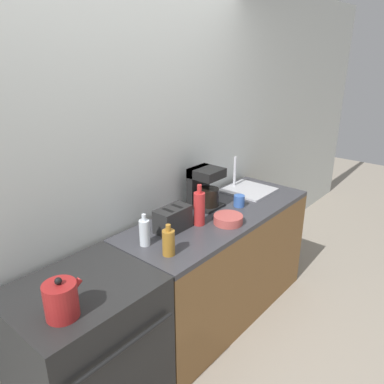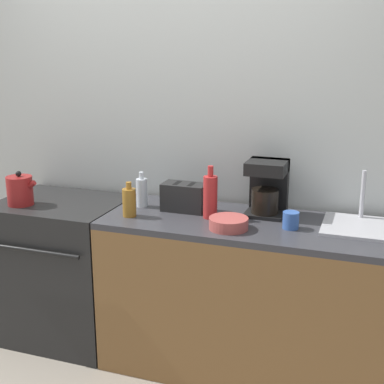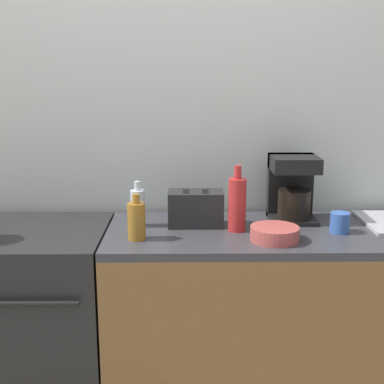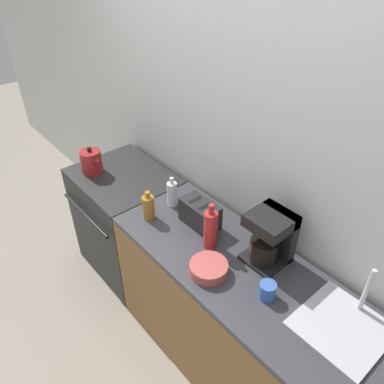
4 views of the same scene
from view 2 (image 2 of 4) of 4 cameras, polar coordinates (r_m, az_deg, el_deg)
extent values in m
plane|color=gray|center=(3.26, -6.01, -19.09)|extent=(12.00, 12.00, 0.00)
cube|color=silver|center=(3.37, -1.63, 6.10)|extent=(8.00, 0.05, 2.60)
cube|color=black|center=(3.57, -13.40, -7.99)|extent=(0.76, 0.63, 0.91)
cube|color=black|center=(3.42, -13.86, -1.13)|extent=(0.74, 0.62, 0.02)
cylinder|color=black|center=(3.41, -17.47, -1.37)|extent=(0.20, 0.20, 0.01)
cylinder|color=black|center=(3.22, -12.57, -1.98)|extent=(0.20, 0.20, 0.01)
cylinder|color=black|center=(3.61, -15.01, -0.25)|extent=(0.20, 0.20, 0.01)
cylinder|color=black|center=(3.44, -10.28, -0.76)|extent=(0.20, 0.20, 0.01)
cylinder|color=black|center=(3.22, -16.91, -5.98)|extent=(0.65, 0.02, 0.02)
cube|color=brown|center=(3.13, 6.61, -11.44)|extent=(1.70, 0.63, 0.87)
cube|color=#38383D|center=(2.95, 6.88, -3.55)|extent=(1.70, 0.63, 0.04)
cylinder|color=maroon|center=(3.39, -17.88, 0.14)|extent=(0.16, 0.16, 0.18)
sphere|color=black|center=(3.36, -18.03, 1.87)|extent=(0.03, 0.03, 0.03)
cylinder|color=maroon|center=(3.34, -16.92, 0.62)|extent=(0.09, 0.03, 0.07)
cube|color=black|center=(3.11, -0.82, -0.55)|extent=(0.25, 0.14, 0.16)
cube|color=black|center=(3.11, -1.60, 0.90)|extent=(0.03, 0.10, 0.01)
cube|color=black|center=(3.08, -0.05, 0.76)|extent=(0.03, 0.10, 0.01)
cube|color=black|center=(3.08, 7.84, -2.23)|extent=(0.22, 0.22, 0.02)
cube|color=black|center=(3.12, 8.24, 0.77)|extent=(0.22, 0.06, 0.31)
cube|color=black|center=(3.01, 8.02, 2.65)|extent=(0.22, 0.22, 0.07)
cylinder|color=black|center=(3.03, 7.78, -0.96)|extent=(0.15, 0.15, 0.14)
cube|color=#B7B7BC|center=(2.97, 17.42, -3.56)|extent=(0.38, 0.39, 0.01)
cylinder|color=silver|center=(3.08, 17.74, -0.34)|extent=(0.02, 0.02, 0.28)
cylinder|color=#9E6B23|center=(3.03, -6.71, -1.13)|extent=(0.08, 0.08, 0.16)
cylinder|color=#9E6B23|center=(3.00, -6.77, 0.69)|extent=(0.03, 0.03, 0.04)
cylinder|color=#B72828|center=(2.97, 1.96, -0.57)|extent=(0.08, 0.08, 0.24)
cylinder|color=#B72828|center=(2.93, 1.99, 2.23)|extent=(0.03, 0.03, 0.06)
cylinder|color=silver|center=(3.20, -5.37, -0.08)|extent=(0.07, 0.07, 0.17)
cylinder|color=silver|center=(3.18, -5.42, 1.77)|extent=(0.03, 0.03, 0.04)
cylinder|color=#3860B2|center=(2.86, 10.49, -2.99)|extent=(0.09, 0.09, 0.09)
cylinder|color=#B24C47|center=(2.82, 3.92, -3.35)|extent=(0.21, 0.21, 0.06)
camera|label=1|loc=(2.98, -48.39, 14.89)|focal=35.00mm
camera|label=3|loc=(1.17, -48.35, -0.58)|focal=50.00mm
camera|label=4|loc=(1.75, 33.77, 32.89)|focal=35.00mm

